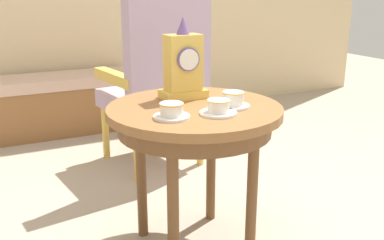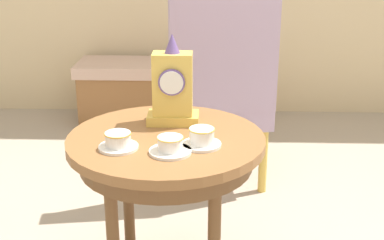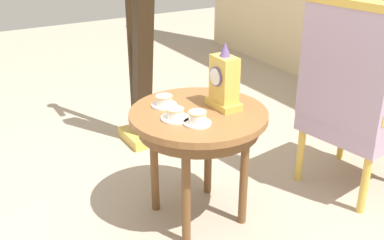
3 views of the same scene
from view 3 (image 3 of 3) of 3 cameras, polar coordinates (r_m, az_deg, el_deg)
ground_plane at (r=2.63m, az=-1.87°, el=-11.38°), size 10.00×10.00×0.00m
side_table at (r=2.34m, az=0.79°, el=-0.64°), size 0.70×0.70×0.62m
teacup_left at (r=2.36m, az=-3.45°, el=2.31°), size 0.13×0.13×0.06m
teacup_right at (r=2.21m, az=-2.07°, el=0.68°), size 0.14×0.14×0.06m
teacup_center at (r=2.16m, az=0.66°, el=0.20°), size 0.13×0.13×0.06m
mantel_clock at (r=2.31m, az=3.95°, el=4.70°), size 0.19×0.11×0.34m
armchair at (r=2.72m, az=19.15°, el=2.70°), size 0.61×0.60×1.14m
harp at (r=3.14m, az=-6.48°, el=9.06°), size 0.40×0.24×1.77m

